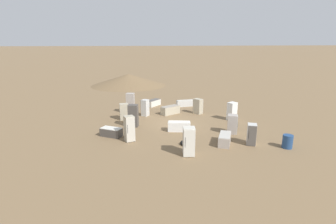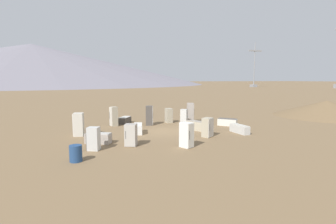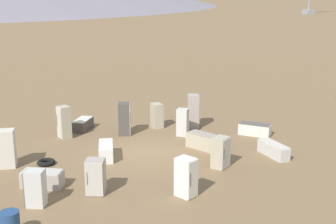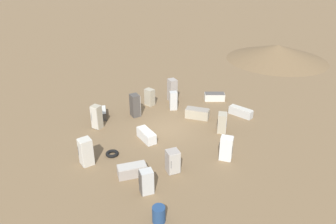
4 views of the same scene
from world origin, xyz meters
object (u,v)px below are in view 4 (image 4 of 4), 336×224
discarded_fridge_6 (172,90)px  discarded_fridge_10 (101,113)px  discarded_fridge_3 (132,170)px  discarded_fridge_11 (241,112)px  discarded_fridge_1 (222,123)px  discarded_fridge_12 (173,101)px  discarded_fridge_2 (173,161)px  discarded_fridge_13 (226,148)px  discarded_fridge_14 (146,135)px  discarded_fridge_0 (86,152)px  discarded_fridge_4 (197,113)px  discarded_fridge_15 (135,105)px  discarded_fridge_9 (146,182)px  rusty_barrel (159,214)px  discarded_fridge_7 (97,117)px  discarded_fridge_5 (150,97)px  scrap_tire (112,154)px  discarded_fridge_8 (215,97)px

discarded_fridge_6 → discarded_fridge_10: size_ratio=1.16×
discarded_fridge_3 → discarded_fridge_11: (-10.91, 0.41, -0.01)m
discarded_fridge_1 → discarded_fridge_12: discarded_fridge_12 is taller
discarded_fridge_2 → discarded_fridge_10: 8.94m
discarded_fridge_3 → discarded_fridge_13: (-5.14, 2.98, 0.44)m
discarded_fridge_14 → discarded_fridge_3: bearing=49.5°
discarded_fridge_1 → discarded_fridge_3: discarded_fridge_1 is taller
discarded_fridge_0 → discarded_fridge_4: size_ratio=0.90×
discarded_fridge_0 → discarded_fridge_2: discarded_fridge_0 is taller
discarded_fridge_0 → discarded_fridge_11: discarded_fridge_0 is taller
discarded_fridge_15 → discarded_fridge_9: bearing=-19.5°
discarded_fridge_10 → rusty_barrel: bearing=-78.2°
discarded_fridge_6 → discarded_fridge_7: 7.41m
discarded_fridge_5 → discarded_fridge_10: discarded_fridge_5 is taller
discarded_fridge_7 → discarded_fridge_9: bearing=149.1°
discarded_fridge_1 → discarded_fridge_2: 5.96m
discarded_fridge_5 → discarded_fridge_7: bearing=-91.5°
discarded_fridge_5 → discarded_fridge_6: 2.14m
discarded_fridge_7 → scrap_tire: size_ratio=2.14×
discarded_fridge_9 → discarded_fridge_15: 9.21m
discarded_fridge_4 → discarded_fridge_15: discarded_fridge_15 is taller
discarded_fridge_0 → discarded_fridge_10: 6.31m
discarded_fridge_5 → discarded_fridge_11: (-3.57, 6.64, -0.38)m
discarded_fridge_2 → rusty_barrel: size_ratio=1.63×
discarded_fridge_1 → discarded_fridge_8: (-4.06, -3.63, -0.39)m
discarded_fridge_6 → discarded_fridge_14: 6.88m
discarded_fridge_7 → discarded_fridge_15: 3.27m
discarded_fridge_6 → discarded_fridge_7: size_ratio=1.09×
rusty_barrel → discarded_fridge_8: bearing=-154.0°
discarded_fridge_11 → rusty_barrel: 12.81m
discarded_fridge_0 → discarded_fridge_11: 12.53m
discarded_fridge_2 → discarded_fridge_15: size_ratio=0.79×
discarded_fridge_7 → discarded_fridge_13: size_ratio=1.13×
discarded_fridge_3 → discarded_fridge_10: bearing=-174.5°
discarded_fridge_5 → rusty_barrel: size_ratio=1.64×
discarded_fridge_2 → discarded_fridge_13: discarded_fridge_13 is taller
discarded_fridge_2 → discarded_fridge_3: discarded_fridge_2 is taller
discarded_fridge_1 → discarded_fridge_4: (-0.43, -2.62, -0.33)m
discarded_fridge_1 → discarded_fridge_11: (-3.09, -0.37, -0.38)m
discarded_fridge_6 → discarded_fridge_15: discarded_fridge_6 is taller
discarded_fridge_6 → discarded_fridge_8: size_ratio=1.12×
discarded_fridge_4 → scrap_tire: bearing=148.8°
discarded_fridge_1 → discarded_fridge_10: bearing=-93.5°
discarded_fridge_4 → discarded_fridge_6: 3.85m
discarded_fridge_1 → discarded_fridge_14: (4.55, -3.07, -0.34)m
discarded_fridge_11 → scrap_tire: 10.85m
discarded_fridge_2 → discarded_fridge_3: size_ratio=0.78×
discarded_fridge_9 → discarded_fridge_15: (-5.61, -7.30, 0.20)m
discarded_fridge_10 → discarded_fridge_12: 5.85m
discarded_fridge_1 → discarded_fridge_11: 3.13m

